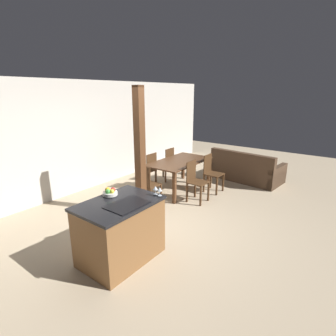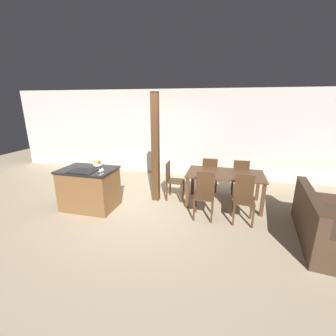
# 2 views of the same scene
# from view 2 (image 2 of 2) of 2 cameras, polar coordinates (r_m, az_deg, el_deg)

# --- Properties ---
(ground_plane) EXTENTS (16.00, 16.00, 0.00)m
(ground_plane) POSITION_cam_2_polar(r_m,az_deg,el_deg) (5.20, -7.08, -10.23)
(ground_plane) COLOR tan
(wall_back) EXTENTS (11.20, 0.08, 2.70)m
(wall_back) POSITION_cam_2_polar(r_m,az_deg,el_deg) (7.30, 0.37, 8.85)
(wall_back) COLOR beige
(wall_back) RESTS_ON ground_plane
(kitchen_island) EXTENTS (1.18, 0.83, 0.93)m
(kitchen_island) POSITION_cam_2_polar(r_m,az_deg,el_deg) (5.34, -19.29, -4.91)
(kitchen_island) COLOR brown
(kitchen_island) RESTS_ON ground_plane
(fruit_bowl) EXTENTS (0.22, 0.22, 0.11)m
(fruit_bowl) POSITION_cam_2_polar(r_m,az_deg,el_deg) (5.36, -17.44, 1.10)
(fruit_bowl) COLOR silver
(fruit_bowl) RESTS_ON kitchen_island
(wine_glass_near) EXTENTS (0.07, 0.07, 0.13)m
(wine_glass_near) POSITION_cam_2_polar(r_m,az_deg,el_deg) (4.62, -16.89, -0.55)
(wine_glass_near) COLOR silver
(wine_glass_near) RESTS_ON kitchen_island
(wine_glass_middle) EXTENTS (0.07, 0.07, 0.13)m
(wine_glass_middle) POSITION_cam_2_polar(r_m,az_deg,el_deg) (4.69, -16.37, -0.26)
(wine_glass_middle) COLOR silver
(wine_glass_middle) RESTS_ON kitchen_island
(dining_table) EXTENTS (1.72, 0.95, 0.76)m
(dining_table) POSITION_cam_2_polar(r_m,az_deg,el_deg) (5.31, 14.23, -2.33)
(dining_table) COLOR #51331E
(dining_table) RESTS_ON ground_plane
(dining_chair_near_left) EXTENTS (0.40, 0.40, 0.93)m
(dining_chair_near_left) POSITION_cam_2_polar(r_m,az_deg,el_deg) (4.73, 9.26, -6.56)
(dining_chair_near_left) COLOR #472D19
(dining_chair_near_left) RESTS_ON ground_plane
(dining_chair_near_right) EXTENTS (0.40, 0.40, 0.93)m
(dining_chair_near_right) POSITION_cam_2_polar(r_m,az_deg,el_deg) (4.73, 18.68, -7.22)
(dining_chair_near_right) COLOR #472D19
(dining_chair_near_right) RESTS_ON ground_plane
(dining_chair_far_left) EXTENTS (0.40, 0.40, 0.93)m
(dining_chair_far_left) POSITION_cam_2_polar(r_m,az_deg,el_deg) (6.04, 10.55, -1.43)
(dining_chair_far_left) COLOR #472D19
(dining_chair_far_left) RESTS_ON ground_plane
(dining_chair_far_right) EXTENTS (0.40, 0.40, 0.93)m
(dining_chair_far_right) POSITION_cam_2_polar(r_m,az_deg,el_deg) (6.05, 17.86, -1.95)
(dining_chair_far_right) COLOR #472D19
(dining_chair_far_right) RESTS_ON ground_plane
(dining_chair_head_end) EXTENTS (0.40, 0.40, 0.93)m
(dining_chair_head_end) POSITION_cam_2_polar(r_m,az_deg,el_deg) (5.50, 1.17, -2.97)
(dining_chair_head_end) COLOR #472D19
(dining_chair_head_end) RESTS_ON ground_plane
(couch) EXTENTS (1.16, 1.95, 0.86)m
(couch) POSITION_cam_2_polar(r_m,az_deg,el_deg) (4.81, 35.65, -12.14)
(couch) COLOR #473323
(couch) RESTS_ON ground_plane
(timber_post) EXTENTS (0.16, 0.16, 2.54)m
(timber_post) POSITION_cam_2_polar(r_m,az_deg,el_deg) (5.23, -3.20, 4.84)
(timber_post) COLOR #4C2D19
(timber_post) RESTS_ON ground_plane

